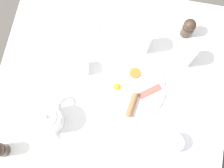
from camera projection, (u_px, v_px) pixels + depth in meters
name	position (u px, v px, depth m)	size (l,w,h in m)	color
ground_plane	(112.00, 115.00, 2.00)	(8.00, 8.00, 0.00)	#4C4742
table	(112.00, 90.00, 1.37)	(0.90, 0.96, 0.73)	white
breakfast_plate	(133.00, 90.00, 1.28)	(0.26, 0.26, 0.04)	white
teapot_near	(49.00, 119.00, 1.20)	(0.20, 0.11, 0.13)	white
teacup_with_saucer_left	(172.00, 143.00, 1.21)	(0.15, 0.15, 0.06)	white
water_glass_tall	(186.00, 56.00, 1.26)	(0.07, 0.07, 0.13)	white
water_glass_short	(143.00, 42.00, 1.28)	(0.07, 0.07, 0.13)	white
creamer_jug	(82.00, 67.00, 1.28)	(0.09, 0.06, 0.07)	white
salt_grinder	(188.00, 28.00, 1.30)	(0.05, 0.05, 0.11)	#38281E
napkin_folded	(86.00, 23.00, 1.37)	(0.16, 0.14, 0.01)	white
fork_by_plate	(47.00, 0.00, 1.40)	(0.14, 0.14, 0.00)	silver
knife_by_plate	(119.00, 165.00, 1.21)	(0.15, 0.18, 0.00)	silver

